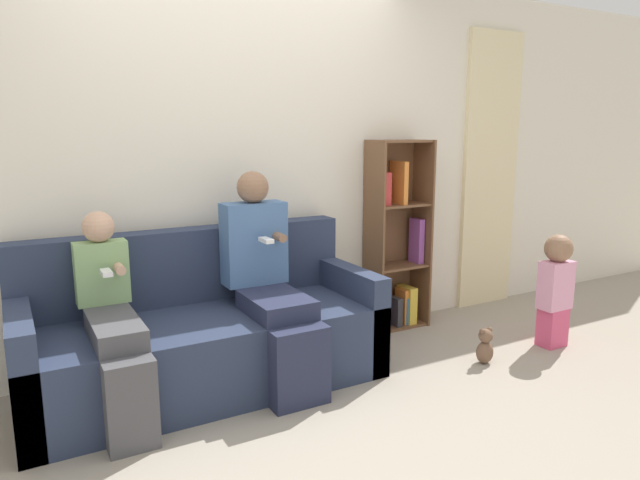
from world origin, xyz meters
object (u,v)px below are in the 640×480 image
at_px(adult_seated, 269,277).
at_px(teddy_bear, 485,347).
at_px(couch, 205,336).
at_px(child_seated, 113,320).
at_px(bookshelf, 396,247).
at_px(toddler_standing, 556,287).

bearing_deg(adult_seated, teddy_bear, -19.86).
bearing_deg(adult_seated, couch, 162.50).
distance_m(child_seated, teddy_bear, 2.28).
bearing_deg(couch, child_seated, -162.55).
relative_size(adult_seated, bookshelf, 0.88).
bearing_deg(toddler_standing, bookshelf, 128.26).
relative_size(couch, child_seated, 1.91).
relative_size(child_seated, toddler_standing, 1.34).
height_order(couch, child_seated, child_seated).
xyz_separation_m(adult_seated, bookshelf, (1.24, 0.42, -0.02)).
bearing_deg(teddy_bear, toddler_standing, -0.34).
bearing_deg(toddler_standing, adult_seated, 166.26).
distance_m(couch, teddy_bear, 1.79).
distance_m(bookshelf, teddy_bear, 1.03).
height_order(child_seated, bookshelf, bookshelf).
bearing_deg(teddy_bear, couch, 160.66).
bearing_deg(teddy_bear, adult_seated, 160.14).
height_order(adult_seated, teddy_bear, adult_seated).
xyz_separation_m(adult_seated, teddy_bear, (1.31, -0.47, -0.53)).
distance_m(adult_seated, teddy_bear, 1.49).
distance_m(couch, child_seated, 0.60).
bearing_deg(toddler_standing, couch, 165.65).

